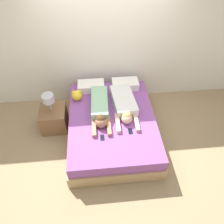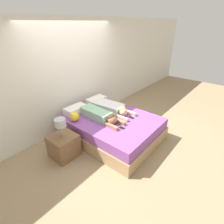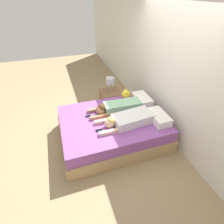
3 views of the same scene
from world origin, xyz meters
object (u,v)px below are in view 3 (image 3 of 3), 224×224
Objects in this scene: cell_phone_left at (88,116)px; cell_phone_right at (99,130)px; pillow_head_left at (142,99)px; person_left at (116,107)px; person_right at (127,120)px; nightstand at (111,99)px; pillow_head_right at (158,117)px; plush_toy at (126,94)px; bed at (112,128)px.

cell_phone_left is 1.00× the size of cell_phone_right.
person_left reaches higher than pillow_head_left.
cell_phone_left is at bearing -124.60° from person_right.
person_left is 1.30× the size of nightstand.
plush_toy reaches higher than pillow_head_right.
person_left is 0.71m from cell_phone_right.
cell_phone_left is (-0.21, -0.44, 0.27)m from bed.
plush_toy is 0.25× the size of nightstand.
cell_phone_right is 1.29m from plush_toy.
person_left is at bearing 133.96° from cell_phone_right.
person_left is 1.00m from nightstand.
person_left is 0.46m from person_right.
person_right reaches higher than pillow_head_left.
person_right reaches higher than plush_toy.
bed is at bearing 64.71° from cell_phone_left.
person_left reaches higher than cell_phone_left.
person_left reaches higher than bed.
cell_phone_right is (-0.07, -1.18, -0.07)m from pillow_head_right.
bed is at bearing -38.17° from person_left.
bed is 9.78× the size of plush_toy.
person_right is at bearing -45.18° from pillow_head_left.
cell_phone_right is at bearing -25.79° from nightstand.
nightstand is at bearing 154.21° from cell_phone_right.
pillow_head_left is 2.52× the size of plush_toy.
nightstand is at bearing -161.52° from pillow_head_right.
person_right is 9.21× the size of cell_phone_left.
bed is 0.97m from pillow_head_right.
cell_phone_left is at bearing -115.29° from bed.
pillow_head_left is at bearing 112.95° from bed.
person_right is (0.60, -0.61, 0.01)m from pillow_head_left.
nightstand is (-0.92, 0.77, -0.26)m from cell_phone_left.
pillow_head_right is at bearing 67.05° from bed.
pillow_head_right is 1.18m from cell_phone_right.
pillow_head_left reaches higher than cell_phone_left.
person_right reaches higher than cell_phone_right.
cell_phone_left is at bearing -113.76° from pillow_head_right.
plush_toy reaches higher than pillow_head_left.
person_right is at bearing -4.61° from nightstand.
cell_phone_right is at bearing -44.46° from plush_toy.
cell_phone_left is (0.15, -1.27, -0.07)m from pillow_head_left.
cell_phone_left is (-0.46, -0.66, -0.09)m from person_right.
plush_toy is at bearing -164.10° from pillow_head_right.
pillow_head_right is 0.87m from person_left.
pillow_head_right is at bearing 86.69° from cell_phone_right.
pillow_head_left reaches higher than cell_phone_right.
bed is 0.55m from cell_phone_left.
person_left is at bearing -10.69° from nightstand.
pillow_head_right is at bearing 66.24° from cell_phone_left.
cell_phone_left is (-0.56, -1.27, -0.07)m from pillow_head_right.
bed is 17.31× the size of cell_phone_right.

